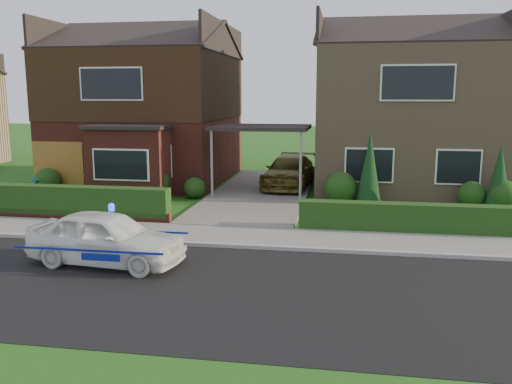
# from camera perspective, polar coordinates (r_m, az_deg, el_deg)

# --- Properties ---
(ground) EXTENTS (120.00, 120.00, 0.00)m
(ground) POSITION_cam_1_polar(r_m,az_deg,el_deg) (11.63, -8.06, -9.90)
(ground) COLOR #194612
(ground) RESTS_ON ground
(road) EXTENTS (60.00, 6.00, 0.02)m
(road) POSITION_cam_1_polar(r_m,az_deg,el_deg) (11.63, -8.06, -9.90)
(road) COLOR black
(road) RESTS_ON ground
(kerb) EXTENTS (60.00, 0.16, 0.12)m
(kerb) POSITION_cam_1_polar(r_m,az_deg,el_deg) (14.40, -4.41, -5.61)
(kerb) COLOR #9E9993
(kerb) RESTS_ON ground
(sidewalk) EXTENTS (60.00, 2.00, 0.10)m
(sidewalk) POSITION_cam_1_polar(r_m,az_deg,el_deg) (15.39, -3.47, -4.60)
(sidewalk) COLOR slate
(sidewalk) RESTS_ON ground
(driveway) EXTENTS (3.80, 12.00, 0.12)m
(driveway) POSITION_cam_1_polar(r_m,az_deg,el_deg) (22.01, 0.56, -0.06)
(driveway) COLOR #666059
(driveway) RESTS_ON ground
(house_left) EXTENTS (7.50, 9.53, 7.25)m
(house_left) POSITION_cam_1_polar(r_m,az_deg,el_deg) (25.97, -11.28, 9.63)
(house_left) COLOR maroon
(house_left) RESTS_ON ground
(house_right) EXTENTS (7.50, 8.06, 7.25)m
(house_right) POSITION_cam_1_polar(r_m,az_deg,el_deg) (24.51, 15.41, 9.10)
(house_right) COLOR #8F7558
(house_right) RESTS_ON ground
(carport_link) EXTENTS (3.80, 3.00, 2.77)m
(carport_link) POSITION_cam_1_polar(r_m,az_deg,el_deg) (21.65, 0.55, 6.70)
(carport_link) COLOR black
(carport_link) RESTS_ON ground
(garage_door) EXTENTS (2.20, 0.10, 2.10)m
(garage_door) POSITION_cam_1_polar(r_m,az_deg,el_deg) (23.62, -20.05, 2.46)
(garage_door) COLOR brown
(garage_door) RESTS_ON ground
(dwarf_wall) EXTENTS (7.70, 0.25, 0.36)m
(dwarf_wall) POSITION_cam_1_polar(r_m,az_deg,el_deg) (18.57, -20.34, -2.25)
(dwarf_wall) COLOR maroon
(dwarf_wall) RESTS_ON ground
(hedge_left) EXTENTS (7.50, 0.55, 0.90)m
(hedge_left) POSITION_cam_1_polar(r_m,az_deg,el_deg) (18.74, -20.08, -2.69)
(hedge_left) COLOR #123811
(hedge_left) RESTS_ON ground
(hedge_right) EXTENTS (7.50, 0.55, 0.80)m
(hedge_right) POSITION_cam_1_polar(r_m,az_deg,el_deg) (16.42, 17.78, -4.32)
(hedge_right) COLOR #123811
(hedge_right) RESTS_ON ground
(shrub_left_far) EXTENTS (1.08, 1.08, 1.08)m
(shrub_left_far) POSITION_cam_1_polar(r_m,az_deg,el_deg) (23.42, -21.06, 1.07)
(shrub_left_far) COLOR #123811
(shrub_left_far) RESTS_ON ground
(shrub_left_mid) EXTENTS (1.32, 1.32, 1.32)m
(shrub_left_mid) POSITION_cam_1_polar(r_m,az_deg,el_deg) (21.29, -10.86, 1.05)
(shrub_left_mid) COLOR #123811
(shrub_left_mid) RESTS_ON ground
(shrub_left_near) EXTENTS (0.84, 0.84, 0.84)m
(shrub_left_near) POSITION_cam_1_polar(r_m,az_deg,el_deg) (21.11, -6.48, 0.43)
(shrub_left_near) COLOR #123811
(shrub_left_near) RESTS_ON ground
(shrub_right_near) EXTENTS (1.20, 1.20, 1.20)m
(shrub_right_near) POSITION_cam_1_polar(r_m,az_deg,el_deg) (20.08, 8.90, 0.39)
(shrub_right_near) COLOR #123811
(shrub_right_near) RESTS_ON ground
(shrub_right_mid) EXTENTS (0.96, 0.96, 0.96)m
(shrub_right_mid) POSITION_cam_1_polar(r_m,az_deg,el_deg) (20.68, 21.74, -0.27)
(shrub_right_mid) COLOR #123811
(shrub_right_mid) RESTS_ON ground
(shrub_right_far) EXTENTS (1.08, 1.08, 1.08)m
(shrub_right_far) POSITION_cam_1_polar(r_m,az_deg,el_deg) (20.62, 24.63, -0.34)
(shrub_right_far) COLOR #123811
(shrub_right_far) RESTS_ON ground
(conifer_a) EXTENTS (0.90, 0.90, 2.60)m
(conifer_a) POSITION_cam_1_polar(r_m,az_deg,el_deg) (19.79, 11.84, 2.21)
(conifer_a) COLOR black
(conifer_a) RESTS_ON ground
(conifer_b) EXTENTS (0.90, 0.90, 2.20)m
(conifer_b) POSITION_cam_1_polar(r_m,az_deg,el_deg) (20.48, 24.21, 1.22)
(conifer_b) COLOR black
(conifer_b) RESTS_ON ground
(police_car) EXTENTS (3.47, 3.93, 1.45)m
(police_car) POSITION_cam_1_polar(r_m,az_deg,el_deg) (13.27, -15.49, -4.73)
(police_car) COLOR white
(police_car) RESTS_ON ground
(driveway_car) EXTENTS (2.18, 4.58, 1.29)m
(driveway_car) POSITION_cam_1_polar(r_m,az_deg,el_deg) (23.01, 3.52, 2.15)
(driveway_car) COLOR brown
(driveway_car) RESTS_ON driveway
(potted_plant_a) EXTENTS (0.50, 0.41, 0.81)m
(potted_plant_a) POSITION_cam_1_polar(r_m,az_deg,el_deg) (23.14, -22.17, 0.56)
(potted_plant_a) COLOR gray
(potted_plant_a) RESTS_ON ground
(potted_plant_b) EXTENTS (0.56, 0.51, 0.82)m
(potted_plant_b) POSITION_cam_1_polar(r_m,az_deg,el_deg) (21.36, -13.25, 0.32)
(potted_plant_b) COLOR gray
(potted_plant_b) RESTS_ON ground
(potted_plant_c) EXTENTS (0.55, 0.55, 0.82)m
(potted_plant_c) POSITION_cam_1_polar(r_m,az_deg,el_deg) (18.92, -18.22, -1.18)
(potted_plant_c) COLOR gray
(potted_plant_c) RESTS_ON ground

